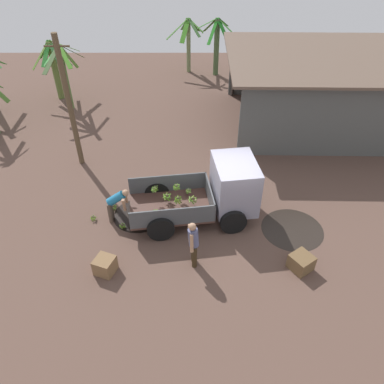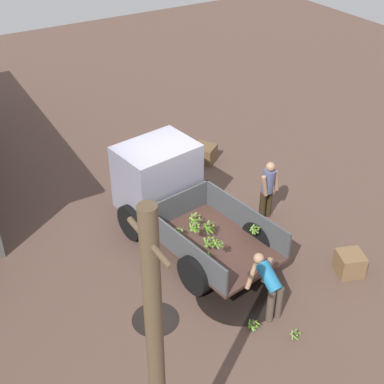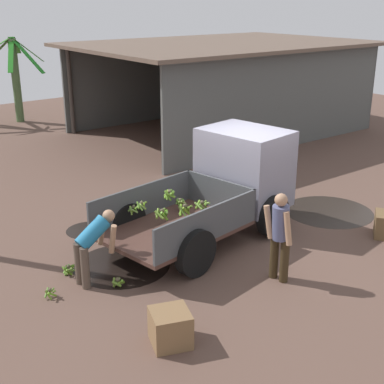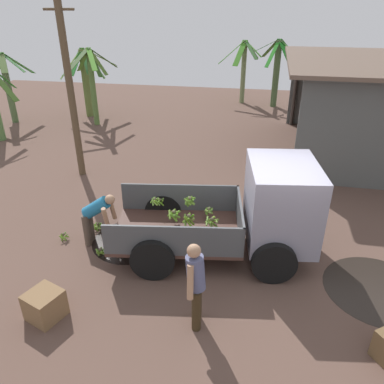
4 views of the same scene
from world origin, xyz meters
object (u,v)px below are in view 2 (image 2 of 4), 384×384
Objects in this scene: utility_pole at (157,378)px; banana_bunch_on_ground_0 at (253,325)px; banana_bunch_on_ground_2 at (277,293)px; person_worker_loading at (269,284)px; cargo_truck at (168,190)px; banana_bunch_on_ground_1 at (295,334)px; person_foreground_visitor at (268,188)px; wooden_crate_1 at (205,154)px; wooden_crate_0 at (350,263)px.

utility_pole is 4.47m from banana_bunch_on_ground_0.
person_worker_loading is at bearing 115.57° from banana_bunch_on_ground_2.
person_worker_loading is 5.20× the size of banana_bunch_on_ground_2.
cargo_truck reaches higher than banana_bunch_on_ground_1.
cargo_truck reaches higher than person_foreground_visitor.
banana_bunch_on_ground_1 is 0.35× the size of wooden_crate_1.
utility_pole is 21.34× the size of banana_bunch_on_ground_2.
utility_pole is 5.39m from banana_bunch_on_ground_2.
utility_pole is at bearing 108.94° from banana_bunch_on_ground_1.
utility_pole reaches higher than banana_bunch_on_ground_0.
person_foreground_visitor is 3.34m from person_worker_loading.
person_worker_loading is 0.84m from banana_bunch_on_ground_2.
cargo_truck is 0.85× the size of utility_pole.
utility_pole is at bearing 109.52° from wooden_crate_0.
cargo_truck is at bearing 132.14° from wooden_crate_1.
utility_pole is at bearing 121.22° from banana_bunch_on_ground_0.
person_foreground_visitor is 6.72× the size of banana_bunch_on_ground_2.
banana_bunch_on_ground_2 is 0.40× the size of wooden_crate_1.
banana_bunch_on_ground_2 is (0.22, -0.45, -0.67)m from person_worker_loading.
person_worker_loading is at bearing 2.90° from banana_bunch_on_ground_1.
banana_bunch_on_ground_1 is at bearing -137.72° from banana_bunch_on_ground_0.
person_foreground_visitor is 3.01m from banana_bunch_on_ground_2.
wooden_crate_1 is (6.19, -2.75, 0.15)m from banana_bunch_on_ground_0.
person_worker_loading is 5.21× the size of banana_bunch_on_ground_0.
cargo_truck is 4.03m from banana_bunch_on_ground_0.
person_foreground_visitor is (-0.99, -2.34, -0.19)m from cargo_truck.
person_worker_loading is (-2.64, 2.03, -0.15)m from person_foreground_visitor.
utility_pole reaches higher than person_foreground_visitor.
banana_bunch_on_ground_2 is at bearing 82.85° from wooden_crate_0.
wooden_crate_0 is (0.24, -2.87, 0.16)m from banana_bunch_on_ground_0.
banana_bunch_on_ground_0 is at bearing 42.28° from banana_bunch_on_ground_1.
wooden_crate_1 is (5.72, -1.77, 0.15)m from banana_bunch_on_ground_2.
wooden_crate_0 is at bearing -85.31° from banana_bunch_on_ground_0.
utility_pole is at bearing -55.72° from person_foreground_visitor.
cargo_truck is 18.10× the size of banana_bunch_on_ground_2.
person_worker_loading is at bearing -63.74° from banana_bunch_on_ground_0.
banana_bunch_on_ground_2 is (-3.42, -0.77, -1.01)m from cargo_truck.
banana_bunch_on_ground_1 is (-3.52, 1.98, -0.82)m from person_foreground_visitor.
banana_bunch_on_ground_1 is (-0.62, -0.57, 0.00)m from banana_bunch_on_ground_0.
utility_pole is (-5.78, 3.32, 1.59)m from cargo_truck.
banana_bunch_on_ground_1 reaches higher than banana_bunch_on_ground_2.
utility_pole is at bearing 120.01° from banana_bunch_on_ground_2.
banana_bunch_on_ground_0 is 1.14× the size of banana_bunch_on_ground_1.
cargo_truck is at bearing 36.10° from wooden_crate_0.
banana_bunch_on_ground_1 is 7.16m from wooden_crate_1.
wooden_crate_1 is (8.08, -5.86, -2.45)m from utility_pole.
utility_pole is 4.10× the size of person_worker_loading.
person_foreground_visitor is 7.65× the size of banana_bunch_on_ground_1.
wooden_crate_1 is (5.94, -2.22, -0.52)m from person_worker_loading.
wooden_crate_1 is at bearing 1.23° from wooden_crate_0.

